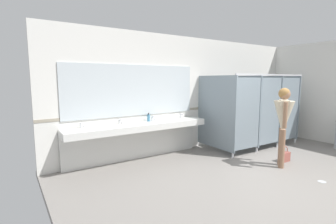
% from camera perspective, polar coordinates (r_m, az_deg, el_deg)
% --- Properties ---
extents(ground_plane, '(7.62, 5.49, 0.10)m').
position_cam_1_polar(ground_plane, '(5.33, 23.18, -13.75)').
color(ground_plane, gray).
extents(wall_back, '(7.62, 0.12, 2.90)m').
position_cam_1_polar(wall_back, '(6.69, 5.75, 4.24)').
color(wall_back, silver).
rests_on(wall_back, ground_plane).
extents(wall_back_tile_band, '(7.62, 0.01, 0.06)m').
position_cam_1_polar(wall_back_tile_band, '(6.68, 6.05, 0.78)').
color(wall_back_tile_band, '#9E937F').
rests_on(wall_back_tile_band, wall_back).
extents(vanity_counter, '(3.28, 0.54, 0.97)m').
position_cam_1_polar(vanity_counter, '(5.63, -6.80, -4.85)').
color(vanity_counter, silver).
rests_on(vanity_counter, ground_plane).
extents(mirror_panel, '(3.18, 0.02, 1.15)m').
position_cam_1_polar(mirror_panel, '(5.68, -7.82, 4.96)').
color(mirror_panel, silver).
rests_on(mirror_panel, wall_back).
extents(bathroom_stalls, '(2.67, 1.31, 1.96)m').
position_cam_1_polar(bathroom_stalls, '(7.12, 19.57, 0.62)').
color(bathroom_stalls, gray).
rests_on(bathroom_stalls, ground_plane).
extents(person_standing, '(0.56, 0.56, 1.66)m').
position_cam_1_polar(person_standing, '(5.64, 24.99, -1.14)').
color(person_standing, '#8C664C').
rests_on(person_standing, ground_plane).
extents(handbag, '(0.26, 0.12, 0.35)m').
position_cam_1_polar(handbag, '(6.22, 25.26, -9.20)').
color(handbag, '#934C42').
rests_on(handbag, ground_plane).
extents(soap_dispenser, '(0.07, 0.07, 0.20)m').
position_cam_1_polar(soap_dispenser, '(5.78, -4.48, -1.32)').
color(soap_dispenser, teal).
rests_on(soap_dispenser, vanity_counter).
extents(floor_drain_cover, '(0.14, 0.14, 0.01)m').
position_cam_1_polar(floor_drain_cover, '(5.39, 31.88, -13.42)').
color(floor_drain_cover, '#B7BABF').
rests_on(floor_drain_cover, ground_plane).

